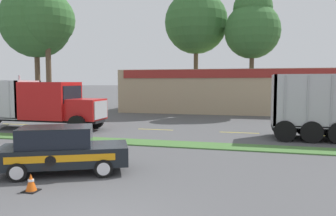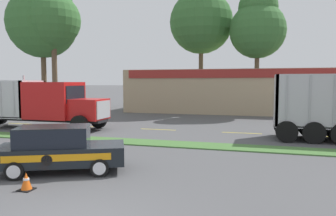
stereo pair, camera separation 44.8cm
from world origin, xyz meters
name	(u,v)px [view 1 (the left image)]	position (x,y,z in m)	size (l,w,h in m)	color
grass_verge	(182,144)	(0.00, 9.86, 0.03)	(120.00, 1.57, 0.06)	#477538
centre_line_2	(16,124)	(-13.58, 14.65, 0.00)	(2.40, 0.14, 0.01)	yellow
centre_line_3	(82,127)	(-8.18, 14.65, 0.00)	(2.40, 0.14, 0.01)	yellow
centre_line_4	(156,129)	(-2.78, 14.65, 0.00)	(2.40, 0.14, 0.01)	yellow
centre_line_5	(239,133)	(2.62, 14.65, 0.00)	(2.40, 0.14, 0.01)	yellow
centre_line_6	(335,136)	(8.02, 14.65, 0.00)	(2.40, 0.14, 0.01)	yellow
dump_truck_mid	(32,105)	(-10.85, 12.91, 1.62)	(12.36, 2.77, 3.56)	black
rally_car	(62,149)	(-2.94, 3.94, 0.82)	(4.60, 3.34, 1.64)	black
traffic_cone	(31,183)	(-2.71, 2.00, 0.25)	(0.40, 0.40, 0.52)	black
store_building_backdrop	(253,91)	(3.43, 31.23, 2.19)	(26.78, 12.10, 4.37)	tan
tree_behind_left	(252,25)	(3.24, 25.59, 8.31)	(5.09, 5.09, 11.64)	brown
tree_behind_centre	(36,15)	(-17.54, 22.74, 9.71)	(6.93, 6.93, 14.22)	brown
tree_behind_right	(47,15)	(-15.78, 22.04, 9.56)	(5.22, 5.22, 13.00)	brown
tree_behind_far_right	(196,16)	(-2.20, 26.85, 9.66)	(6.23, 6.23, 13.72)	brown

